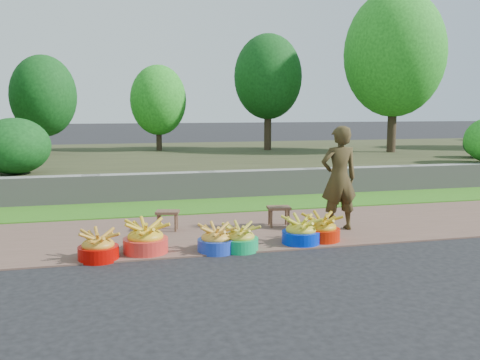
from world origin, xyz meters
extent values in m
plane|color=black|center=(0.00, 0.00, 0.00)|extent=(120.00, 120.00, 0.00)
cube|color=brown|center=(0.00, 1.25, 0.01)|extent=(80.00, 2.50, 0.02)
cube|color=#337419|center=(0.00, 3.25, 0.02)|extent=(80.00, 1.50, 0.04)
cube|color=gray|center=(0.00, 4.10, 0.28)|extent=(80.00, 0.35, 0.55)
cube|color=#35381F|center=(0.00, 9.00, 0.25)|extent=(80.00, 10.00, 0.50)
cylinder|color=#302518|center=(6.35, 8.07, 1.50)|extent=(0.26, 0.26, 2.00)
ellipsoid|color=#279621|center=(6.35, 8.07, 3.38)|extent=(2.94, 2.94, 3.68)
cylinder|color=#302518|center=(-0.29, 10.41, 1.02)|extent=(0.17, 0.17, 1.03)
ellipsoid|color=#279621|center=(-0.29, 10.41, 2.05)|extent=(1.71, 1.71, 2.14)
cylinder|color=#302518|center=(3.04, 9.80, 1.32)|extent=(0.23, 0.23, 1.64)
ellipsoid|color=#0F4A14|center=(3.04, 9.80, 2.77)|extent=(2.10, 2.10, 2.63)
cylinder|color=#302518|center=(-3.60, 10.26, 1.04)|extent=(0.18, 0.18, 1.09)
ellipsoid|color=#0F4A14|center=(-3.60, 10.26, 2.15)|extent=(1.88, 1.88, 2.35)
ellipsoid|color=#0F4A14|center=(-3.68, 5.08, 1.06)|extent=(1.39, 1.39, 1.11)
cylinder|color=#AD0601|center=(-2.08, 0.17, 0.09)|extent=(0.48, 0.48, 0.17)
ellipsoid|color=#C48824|center=(-2.08, 0.17, 0.22)|extent=(0.42, 0.42, 0.27)
cylinder|color=red|center=(-1.51, 0.31, 0.10)|extent=(0.56, 0.56, 0.20)
ellipsoid|color=gold|center=(-1.51, 0.31, 0.26)|extent=(0.49, 0.49, 0.32)
cylinder|color=#1B3AB9|center=(-0.65, 0.17, 0.08)|extent=(0.47, 0.47, 0.17)
ellipsoid|color=gold|center=(-0.65, 0.17, 0.21)|extent=(0.41, 0.41, 0.27)
cylinder|color=#0D9C53|center=(-0.34, 0.16, 0.08)|extent=(0.46, 0.46, 0.17)
ellipsoid|color=gold|center=(-0.34, 0.16, 0.21)|extent=(0.41, 0.41, 0.26)
cylinder|color=#0027CE|center=(0.52, 0.26, 0.09)|extent=(0.50, 0.50, 0.18)
ellipsoid|color=gold|center=(0.52, 0.26, 0.23)|extent=(0.44, 0.44, 0.29)
cylinder|color=#B71904|center=(0.84, 0.34, 0.09)|extent=(0.51, 0.51, 0.18)
ellipsoid|color=#B78E17|center=(0.84, 0.34, 0.23)|extent=(0.45, 0.45, 0.29)
cube|color=brown|center=(-1.10, 1.45, 0.29)|extent=(0.39, 0.33, 0.04)
cylinder|color=brown|center=(-1.25, 1.39, 0.15)|extent=(0.04, 0.04, 0.25)
cylinder|color=brown|center=(-1.00, 1.33, 0.15)|extent=(0.04, 0.04, 0.25)
cylinder|color=brown|center=(-1.20, 1.56, 0.15)|extent=(0.04, 0.04, 0.25)
cylinder|color=brown|center=(-0.96, 1.50, 0.15)|extent=(0.04, 0.04, 0.25)
cube|color=brown|center=(0.57, 1.32, 0.30)|extent=(0.38, 0.31, 0.04)
cylinder|color=brown|center=(0.42, 1.24, 0.15)|extent=(0.04, 0.04, 0.26)
cylinder|color=brown|center=(0.68, 1.21, 0.15)|extent=(0.04, 0.04, 0.26)
cylinder|color=brown|center=(0.45, 1.42, 0.15)|extent=(0.04, 0.04, 0.26)
cylinder|color=brown|center=(0.71, 1.39, 0.15)|extent=(0.04, 0.04, 0.26)
imported|color=black|center=(1.34, 0.89, 0.78)|extent=(0.56, 0.37, 1.53)
camera|label=1|loc=(-1.99, -6.24, 1.80)|focal=40.00mm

